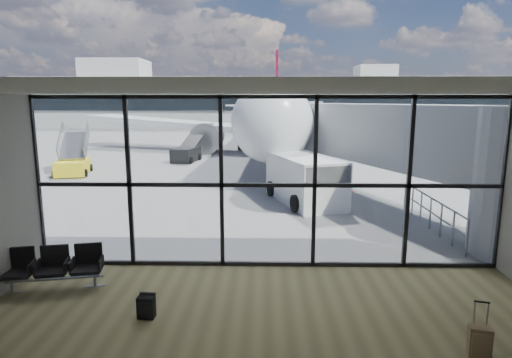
{
  "coord_description": "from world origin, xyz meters",
  "views": [
    {
      "loc": [
        -0.08,
        -10.81,
        4.35
      ],
      "look_at": [
        -0.37,
        3.0,
        1.81
      ],
      "focal_mm": 30.0,
      "sensor_mm": 36.0,
      "label": 1
    }
  ],
  "objects_px": {
    "backpack": "(146,307)",
    "belt_loader": "(187,153)",
    "seating_row": "(54,265)",
    "airliner": "(275,113)",
    "suitcase": "(480,342)",
    "mobile_stairs": "(73,165)",
    "service_van": "(306,179)"
  },
  "relations": [
    {
      "from": "belt_loader",
      "to": "service_van",
      "type": "bearing_deg",
      "value": -49.92
    },
    {
      "from": "seating_row",
      "to": "backpack",
      "type": "bearing_deg",
      "value": -40.76
    },
    {
      "from": "belt_loader",
      "to": "backpack",
      "type": "bearing_deg",
      "value": -72.22
    },
    {
      "from": "airliner",
      "to": "service_van",
      "type": "bearing_deg",
      "value": -85.86
    },
    {
      "from": "mobile_stairs",
      "to": "belt_loader",
      "type": "bearing_deg",
      "value": 30.41
    },
    {
      "from": "suitcase",
      "to": "mobile_stairs",
      "type": "distance_m",
      "value": 23.68
    },
    {
      "from": "backpack",
      "to": "belt_loader",
      "type": "bearing_deg",
      "value": 103.06
    },
    {
      "from": "backpack",
      "to": "suitcase",
      "type": "xyz_separation_m",
      "value": [
        6.07,
        -1.22,
        0.05
      ]
    },
    {
      "from": "airliner",
      "to": "belt_loader",
      "type": "distance_m",
      "value": 11.0
    },
    {
      "from": "airliner",
      "to": "service_van",
      "type": "xyz_separation_m",
      "value": [
        0.82,
        -20.99,
        -2.18
      ]
    },
    {
      "from": "seating_row",
      "to": "airliner",
      "type": "distance_m",
      "value": 30.33
    },
    {
      "from": "backpack",
      "to": "airliner",
      "type": "distance_m",
      "value": 31.38
    },
    {
      "from": "service_van",
      "to": "belt_loader",
      "type": "xyz_separation_m",
      "value": [
        -7.44,
        12.6,
        -0.43
      ]
    },
    {
      "from": "backpack",
      "to": "mobile_stairs",
      "type": "bearing_deg",
      "value": 122.82
    },
    {
      "from": "seating_row",
      "to": "backpack",
      "type": "distance_m",
      "value": 2.94
    },
    {
      "from": "airliner",
      "to": "mobile_stairs",
      "type": "height_order",
      "value": "airliner"
    },
    {
      "from": "seating_row",
      "to": "suitcase",
      "type": "relative_size",
      "value": 2.27
    },
    {
      "from": "service_van",
      "to": "mobile_stairs",
      "type": "height_order",
      "value": "mobile_stairs"
    },
    {
      "from": "backpack",
      "to": "service_van",
      "type": "relative_size",
      "value": 0.1
    },
    {
      "from": "airliner",
      "to": "mobile_stairs",
      "type": "distance_m",
      "value": 18.9
    },
    {
      "from": "belt_loader",
      "to": "mobile_stairs",
      "type": "height_order",
      "value": "mobile_stairs"
    },
    {
      "from": "seating_row",
      "to": "airliner",
      "type": "xyz_separation_m",
      "value": [
        5.88,
        29.64,
        2.66
      ]
    },
    {
      "from": "airliner",
      "to": "seating_row",
      "type": "bearing_deg",
      "value": -99.32
    },
    {
      "from": "service_van",
      "to": "mobile_stairs",
      "type": "relative_size",
      "value": 1.34
    },
    {
      "from": "seating_row",
      "to": "belt_loader",
      "type": "bearing_deg",
      "value": 80.3
    },
    {
      "from": "suitcase",
      "to": "belt_loader",
      "type": "height_order",
      "value": "belt_loader"
    },
    {
      "from": "seating_row",
      "to": "airliner",
      "type": "height_order",
      "value": "airliner"
    },
    {
      "from": "suitcase",
      "to": "airliner",
      "type": "bearing_deg",
      "value": 109.45
    },
    {
      "from": "airliner",
      "to": "belt_loader",
      "type": "height_order",
      "value": "airliner"
    },
    {
      "from": "seating_row",
      "to": "mobile_stairs",
      "type": "xyz_separation_m",
      "value": [
        -6.49,
        15.59,
        0.03
      ]
    },
    {
      "from": "backpack",
      "to": "service_van",
      "type": "height_order",
      "value": "service_van"
    },
    {
      "from": "belt_loader",
      "to": "mobile_stairs",
      "type": "bearing_deg",
      "value": -125.93
    }
  ]
}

